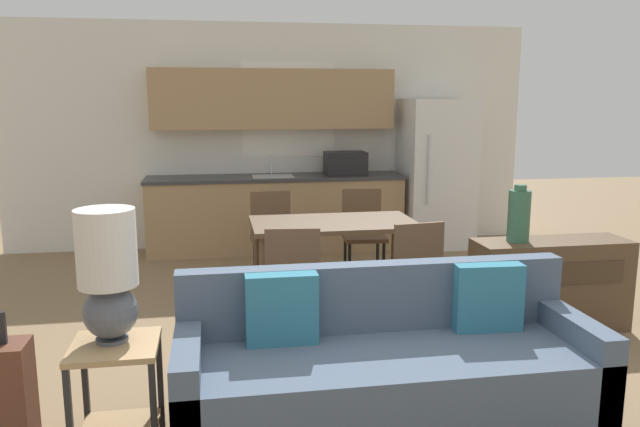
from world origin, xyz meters
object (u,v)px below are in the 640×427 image
Objects in this scene: refrigerator at (436,173)px; couch at (385,363)px; dining_chair_near_right at (411,270)px; vase at (519,215)px; dining_chair_far_right at (363,230)px; dining_table at (334,229)px; dining_chair_near_left at (292,277)px; side_table at (117,381)px; dining_chair_far_left at (273,233)px; table_lamp at (108,273)px; credenza at (550,285)px.

couch is (-1.79, -4.10, -0.56)m from refrigerator.
refrigerator is at bearing 66.48° from couch.
dining_chair_near_right is (0.57, 1.30, 0.15)m from couch.
couch is at bearing -139.05° from vase.
refrigerator is 4.09× the size of vase.
refrigerator is 1.80m from dining_chair_far_right.
dining_table is 1.59× the size of dining_chair_near_left.
dining_chair_near_right is (-1.22, -2.81, -0.40)m from refrigerator.
dining_chair_near_right is (-0.82, 0.09, -0.43)m from vase.
refrigerator reaches higher than vase.
side_table is 3.56m from dining_chair_far_right.
dining_chair_near_left is at bearing -93.00° from dining_chair_far_left.
table_lamp is 0.76× the size of dining_chair_far_left.
table_lamp is at bearing -158.37° from credenza.
couch is 2.56× the size of dining_chair_far_left.
side_table is (-1.43, -0.09, 0.05)m from couch.
dining_table is at bearing -114.39° from dining_chair_near_left.
dining_chair_far_right is (2.01, 2.90, -0.46)m from table_lamp.
side_table is 0.88× the size of table_lamp.
dining_table is 2.08m from couch.
vase reaches higher than couch.
refrigerator is at bearing 50.63° from dining_table.
side_table is at bearing -157.65° from credenza.
side_table is at bearing 57.80° from dining_chair_near_left.
dining_chair_near_right reaches higher than dining_table.
credenza is 1.12m from dining_chair_near_right.
table_lamp reaches higher than dining_table.
dining_chair_far_left is (1.07, 2.93, 0.10)m from side_table.
dining_chair_far_left reaches higher than couch.
dining_chair_far_right is (-1.22, -1.25, -0.40)m from refrigerator.
vase is at bearing -46.11° from dining_chair_far_left.
dining_chair_near_right is (2.00, 1.39, 0.10)m from side_table.
table_lamp reaches higher than dining_chair_near_left.
table_lamp is 0.56× the size of credenza.
credenza is 0.63m from vase.
credenza is 2.04m from dining_chair_near_left.
dining_table is at bearing -129.37° from refrigerator.
dining_table is 2.63m from table_lamp.
refrigerator is 0.79× the size of couch.
couch is at bearing -96.38° from dining_chair_far_right.
credenza is 1.36× the size of dining_chair_far_right.
dining_chair_near_right is (0.93, 0.03, 0.00)m from dining_chair_near_left.
table_lamp reaches higher than dining_chair_near_right.
table_lamp is at bearing -156.14° from vase.
dining_chair_near_left is (-2.15, -2.84, -0.40)m from refrigerator.
table_lamp reaches higher than vase.
refrigerator is 2.01× the size of dining_chair_near_left.
vase is at bearing -58.69° from dining_chair_far_right.
dining_chair_far_left is at bearing 69.36° from table_lamp.
dining_chair_near_right is (0.00, -1.55, 0.00)m from dining_chair_far_right.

